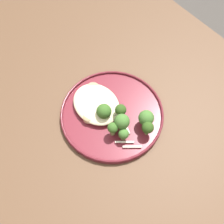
{
  "coord_description": "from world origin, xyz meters",
  "views": [
    {
      "loc": [
        0.33,
        -0.22,
        1.47
      ],
      "look_at": [
        0.03,
        0.03,
        0.76
      ],
      "focal_mm": 46.66,
      "sensor_mm": 36.0,
      "label": 1
    }
  ],
  "objects": [
    {
      "name": "broccoli_floret_tall_stalk",
      "position": [
        0.1,
        0.01,
        0.77
      ],
      "size": [
        0.03,
        0.03,
        0.04
      ],
      "color": "#7A994C",
      "rests_on": "dinner_plate"
    },
    {
      "name": "seared_scallop_right_edge",
      "position": [
        -0.0,
        -0.03,
        0.76
      ],
      "size": [
        0.03,
        0.03,
        0.02
      ],
      "color": "#E5C689",
      "rests_on": "dinner_plate"
    },
    {
      "name": "seared_scallop_large_seared",
      "position": [
        -0.07,
        0.04,
        0.76
      ],
      "size": [
        0.04,
        0.04,
        0.02
      ],
      "color": "beige",
      "rests_on": "dinner_plate"
    },
    {
      "name": "broccoli_floret_split_head",
      "position": [
        0.08,
        0.02,
        0.79
      ],
      "size": [
        0.04,
        0.04,
        0.06
      ],
      "color": "#7A994C",
      "rests_on": "dinner_plate"
    },
    {
      "name": "dinner_plate",
      "position": [
        0.03,
        0.03,
        0.75
      ],
      "size": [
        0.29,
        0.29,
        0.02
      ],
      "color": "maroon",
      "rests_on": "wooden_dining_table"
    },
    {
      "name": "broccoli_floret_center_pile",
      "position": [
        0.11,
        0.08,
        0.78
      ],
      "size": [
        0.04,
        0.04,
        0.06
      ],
      "color": "#89A356",
      "rests_on": "dinner_plate"
    },
    {
      "name": "broccoli_floret_right_tilted",
      "position": [
        0.05,
        0.04,
        0.79
      ],
      "size": [
        0.03,
        0.03,
        0.05
      ],
      "color": "#7A994C",
      "rests_on": "dinner_plate"
    },
    {
      "name": "seared_scallop_half_hidden",
      "position": [
        -0.01,
        0.02,
        0.76
      ],
      "size": [
        0.03,
        0.03,
        0.02
      ],
      "color": "#DBB77A",
      "rests_on": "dinner_plate"
    },
    {
      "name": "broccoli_floret_near_rim",
      "position": [
        0.08,
        -0.01,
        0.78
      ],
      "size": [
        0.03,
        0.03,
        0.05
      ],
      "color": "#89A356",
      "rests_on": "dinner_plate"
    },
    {
      "name": "ground",
      "position": [
        0.0,
        0.0,
        0.0
      ],
      "size": [
        6.0,
        6.0,
        0.0
      ],
      "primitive_type": "plane",
      "color": "#47423D"
    },
    {
      "name": "seared_scallop_left_edge",
      "position": [
        0.01,
        0.03,
        0.76
      ],
      "size": [
        0.03,
        0.03,
        0.01
      ],
      "color": "#DBB77A",
      "rests_on": "dinner_plate"
    },
    {
      "name": "noodle_bed",
      "position": [
        -0.02,
        0.01,
        0.76
      ],
      "size": [
        0.15,
        0.12,
        0.03
      ],
      "color": "beige",
      "rests_on": "dinner_plate"
    },
    {
      "name": "broccoli_floret_left_leaning",
      "position": [
        0.02,
        0.01,
        0.78
      ],
      "size": [
        0.04,
        0.04,
        0.05
      ],
      "color": "#89A356",
      "rests_on": "dinner_plate"
    },
    {
      "name": "broccoli_floret_beside_noodles",
      "position": [
        0.13,
        0.06,
        0.78
      ],
      "size": [
        0.03,
        0.03,
        0.05
      ],
      "color": "#89A356",
      "rests_on": "dinner_plate"
    },
    {
      "name": "seared_scallop_tiny_bay",
      "position": [
        -0.03,
        0.04,
        0.76
      ],
      "size": [
        0.03,
        0.03,
        0.01
      ],
      "color": "#DBB77A",
      "rests_on": "dinner_plate"
    },
    {
      "name": "onion_sliver_curled_piece",
      "position": [
        0.09,
        0.03,
        0.75
      ],
      "size": [
        0.04,
        0.02,
        0.0
      ],
      "primitive_type": "cube",
      "rotation": [
        0.0,
        0.0,
        5.98
      ],
      "color": "silver",
      "rests_on": "dinner_plate"
    },
    {
      "name": "seared_scallop_front_small",
      "position": [
        -0.02,
        -0.01,
        0.76
      ],
      "size": [
        0.02,
        0.02,
        0.01
      ],
      "color": "#E5C689",
      "rests_on": "dinner_plate"
    },
    {
      "name": "onion_sliver_long_sliver",
      "position": [
        0.14,
        0.01,
        0.75
      ],
      "size": [
        0.04,
        0.04,
        0.0
      ],
      "primitive_type": "cube",
      "rotation": [
        0.0,
        0.0,
        4.03
      ],
      "color": "silver",
      "rests_on": "dinner_plate"
    },
    {
      "name": "wooden_dining_table",
      "position": [
        0.0,
        0.0,
        0.66
      ],
      "size": [
        1.4,
        1.0,
        0.74
      ],
      "color": "brown",
      "rests_on": "ground"
    },
    {
      "name": "onion_sliver_pale_crescent",
      "position": [
        0.12,
        -0.0,
        0.75
      ],
      "size": [
        0.04,
        0.04,
        0.0
      ],
      "primitive_type": "cube",
      "rotation": [
        0.0,
        0.0,
        0.88
      ],
      "color": "silver",
      "rests_on": "dinner_plate"
    }
  ]
}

